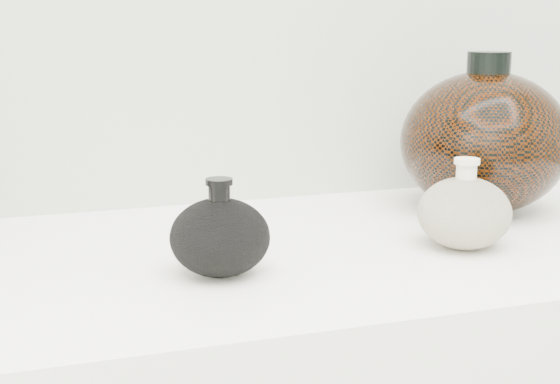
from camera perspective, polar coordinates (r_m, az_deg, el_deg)
name	(u,v)px	position (r m, az deg, el deg)	size (l,w,h in m)	color
black_gourd_vase	(220,236)	(0.81, -4.41, -3.25)	(0.14, 0.14, 0.10)	black
cream_gourd_vase	(464,212)	(0.93, 13.33, -1.45)	(0.11, 0.11, 0.11)	beige
right_round_pot	(484,141)	(1.11, 14.72, 3.60)	(0.29, 0.29, 0.22)	black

